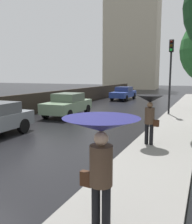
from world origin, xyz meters
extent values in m
cube|color=gray|center=(5.10, 0.00, 0.07)|extent=(2.20, 60.00, 0.14)
cylinder|color=black|center=(-1.16, 3.77, 0.33)|extent=(0.24, 0.67, 0.66)
cube|color=navy|center=(-1.72, 20.41, 0.61)|extent=(1.68, 4.43, 0.57)
cube|color=navy|center=(-1.72, 20.58, 1.14)|extent=(1.48, 1.87, 0.50)
cylinder|color=black|center=(-0.95, 18.95, 0.32)|extent=(0.22, 0.64, 0.64)
cylinder|color=black|center=(-2.49, 18.96, 0.32)|extent=(0.22, 0.64, 0.64)
cylinder|color=black|center=(-0.94, 21.87, 0.32)|extent=(0.22, 0.64, 0.64)
cylinder|color=black|center=(-2.49, 21.88, 0.32)|extent=(0.22, 0.64, 0.64)
cube|color=slate|center=(-1.77, 8.74, 0.64)|extent=(1.94, 4.14, 0.65)
cube|color=#4D5C49|center=(-1.78, 8.86, 1.22)|extent=(1.63, 1.89, 0.51)
cylinder|color=black|center=(-0.90, 7.43, 0.31)|extent=(0.25, 0.63, 0.62)
cylinder|color=black|center=(-2.52, 7.36, 0.31)|extent=(0.25, 0.63, 0.62)
cylinder|color=black|center=(-1.02, 10.12, 0.31)|extent=(0.25, 0.63, 0.62)
cylinder|color=black|center=(-2.64, 10.04, 0.31)|extent=(0.25, 0.63, 0.62)
cylinder|color=black|center=(4.93, -1.61, 0.55)|extent=(0.14, 0.14, 0.82)
cylinder|color=black|center=(5.11, -1.62, 0.55)|extent=(0.14, 0.14, 0.82)
cylinder|color=#4C3828|center=(5.02, -1.61, 1.27)|extent=(0.36, 0.36, 0.63)
sphere|color=tan|center=(5.02, -1.61, 1.70)|extent=(0.22, 0.22, 0.22)
cube|color=#3F2314|center=(4.76, -1.60, 1.01)|extent=(0.21, 0.11, 0.24)
cylinder|color=#4C4C51|center=(5.02, -1.61, 1.61)|extent=(0.02, 0.02, 0.81)
cone|color=navy|center=(5.02, -1.61, 1.91)|extent=(1.17, 1.17, 0.21)
cylinder|color=black|center=(4.53, 3.79, 0.52)|extent=(0.14, 0.14, 0.76)
cylinder|color=black|center=(4.71, 3.76, 0.52)|extent=(0.14, 0.14, 0.76)
cylinder|color=#4C3828|center=(4.62, 3.78, 1.20)|extent=(0.35, 0.35, 0.59)
sphere|color=#8C6647|center=(4.62, 3.78, 1.59)|extent=(0.21, 0.21, 0.21)
cube|color=#3F2314|center=(4.87, 3.73, 0.95)|extent=(0.21, 0.13, 0.24)
cylinder|color=#4C4C51|center=(4.62, 3.78, 1.54)|extent=(0.02, 0.02, 0.80)
cone|color=black|center=(4.62, 3.78, 1.81)|extent=(0.94, 0.94, 0.26)
cylinder|color=black|center=(4.28, 11.35, 2.11)|extent=(0.12, 0.12, 3.94)
cube|color=black|center=(4.28, 11.35, 4.45)|extent=(0.26, 0.26, 0.75)
sphere|color=#360503|center=(4.28, 11.18, 4.70)|extent=(0.17, 0.17, 0.17)
sphere|color=#392405|center=(4.28, 11.18, 4.45)|extent=(0.17, 0.17, 0.17)
sphere|color=green|center=(4.28, 11.18, 4.20)|extent=(0.17, 0.17, 0.17)
cube|color=#B2A88E|center=(-7.20, 42.50, 12.31)|extent=(10.34, 6.97, 24.62)
camera|label=1|loc=(6.41, -4.89, 2.64)|focal=39.12mm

